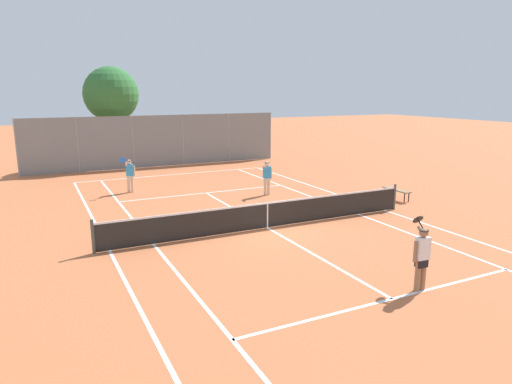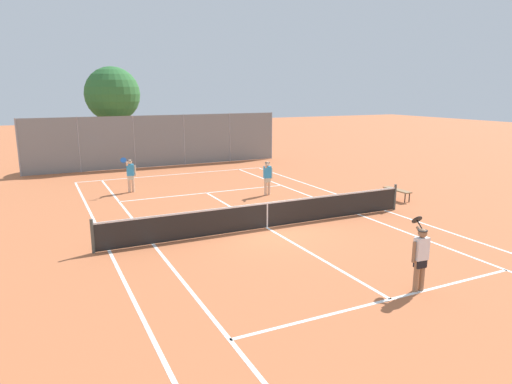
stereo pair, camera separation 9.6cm
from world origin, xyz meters
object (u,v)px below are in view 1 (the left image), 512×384
tennis_net (267,214)px  tree_behind_left (112,96)px  player_far_right (267,176)px  courtside_bench (397,190)px  player_near_side (422,255)px  player_far_left (130,174)px  loose_tennis_ball_2 (321,202)px  loose_tennis_ball_0 (428,244)px

tennis_net → tree_behind_left: size_ratio=1.89×
player_far_right → courtside_bench: (4.89, -3.36, -0.50)m
player_near_side → player_far_left: (-4.19, 14.46, 0.00)m
loose_tennis_ball_2 → courtside_bench: bearing=-16.3°
loose_tennis_ball_0 → tree_behind_left: (-6.20, 20.96, 4.48)m
tennis_net → player_near_side: bearing=-81.5°
courtside_bench → player_near_side: bearing=-129.8°
player_far_left → tree_behind_left: (0.84, 8.91, 3.59)m
courtside_bench → tree_behind_left: bearing=121.8°
player_far_left → tree_behind_left: size_ratio=0.28×
loose_tennis_ball_2 → courtside_bench: courtside_bench is taller
player_far_right → loose_tennis_ball_2: bearing=-58.3°
tennis_net → tree_behind_left: (-2.40, 17.06, 4.01)m
tennis_net → player_near_side: size_ratio=6.76×
tennis_net → courtside_bench: size_ratio=8.00×
tennis_net → tree_behind_left: tree_behind_left is taller
loose_tennis_ball_2 → player_far_right: bearing=121.7°
player_far_left → courtside_bench: bearing=-32.7°
tree_behind_left → courtside_bench: bearing=-58.2°
tennis_net → loose_tennis_ball_0: bearing=-45.7°
tennis_net → player_far_right: player_far_right is taller
tennis_net → loose_tennis_ball_2: size_ratio=181.82×
courtside_bench → tree_behind_left: 18.93m
courtside_bench → player_far_right: bearing=145.5°
player_far_right → loose_tennis_ball_2: player_far_right is taller
tennis_net → loose_tennis_ball_2: tennis_net is taller
tennis_net → player_far_left: 8.78m
loose_tennis_ball_0 → tree_behind_left: bearing=106.5°
player_far_left → player_far_right: player_far_left is taller
player_far_right → loose_tennis_ball_2: 2.91m
loose_tennis_ball_2 → tree_behind_left: 16.61m
player_far_left → tree_behind_left: 9.64m
player_near_side → tree_behind_left: (-3.34, 23.37, 3.59)m
player_far_left → tree_behind_left: tree_behind_left is taller
player_far_left → loose_tennis_ball_2: size_ratio=26.88×
tennis_net → loose_tennis_ball_0: tennis_net is taller
player_near_side → courtside_bench: size_ratio=1.18×
loose_tennis_ball_0 → courtside_bench: 6.34m
loose_tennis_ball_2 → courtside_bench: (3.43, -1.01, 0.38)m
loose_tennis_ball_2 → loose_tennis_ball_0: bearing=-90.9°
tennis_net → player_far_left: size_ratio=6.76×
loose_tennis_ball_0 → loose_tennis_ball_2: (0.09, 6.26, 0.00)m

